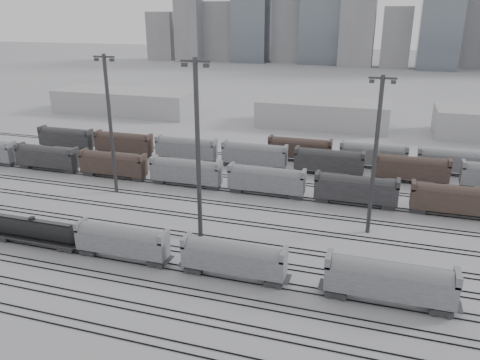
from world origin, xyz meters
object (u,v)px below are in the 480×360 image
(hopper_car_a, at_px, (122,240))
(hopper_car_c, at_px, (389,280))
(hopper_car_b, at_px, (233,257))
(light_mast_c, at_px, (198,147))
(tank_car_b, at_px, (34,229))

(hopper_car_a, distance_m, hopper_car_c, 36.56)
(hopper_car_c, bearing_deg, hopper_car_b, 180.00)
(hopper_car_b, bearing_deg, hopper_car_c, 0.00)
(hopper_car_b, height_order, hopper_car_c, hopper_car_c)
(light_mast_c, bearing_deg, hopper_car_b, -49.12)
(hopper_car_c, relative_size, light_mast_c, 0.55)
(light_mast_c, bearing_deg, hopper_car_a, -126.66)
(hopper_car_b, distance_m, light_mast_c, 18.04)
(tank_car_b, bearing_deg, hopper_car_c, 0.00)
(tank_car_b, distance_m, light_mast_c, 28.17)
(hopper_car_b, bearing_deg, tank_car_b, 180.00)
(hopper_car_a, height_order, hopper_car_b, hopper_car_b)
(hopper_car_a, xyz_separation_m, light_mast_c, (7.77, 10.44, 11.66))
(hopper_car_a, bearing_deg, hopper_car_c, 0.00)
(tank_car_b, distance_m, hopper_car_a, 15.36)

